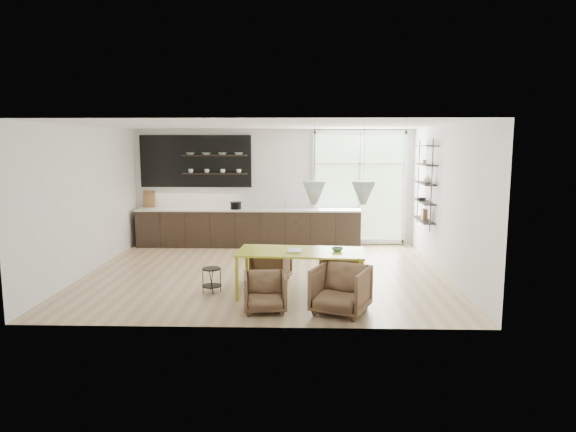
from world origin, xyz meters
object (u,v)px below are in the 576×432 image
object	(u,v)px
armchair_back_left	(271,265)
wire_stool	(212,277)
dining_table	(301,254)
armchair_front_right	(341,290)
armchair_front_left	(265,292)
armchair_back_right	(338,268)

from	to	relation	value
armchair_back_left	wire_stool	bearing A→B (deg)	51.05
dining_table	armchair_back_left	size ratio (longest dim) A/B	3.28
dining_table	armchair_front_right	bearing A→B (deg)	-50.35
armchair_back_left	armchair_front_right	xyz separation A→B (m)	(1.16, -1.75, 0.06)
armchair_back_left	wire_stool	distance (m)	1.23
armchair_front_right	wire_stool	size ratio (longest dim) A/B	1.86
armchair_back_left	armchair_front_left	world-z (taller)	armchair_back_left
armchair_back_right	wire_stool	world-z (taller)	armchair_back_right
wire_stool	armchair_front_right	bearing A→B (deg)	-25.05
armchair_front_left	armchair_front_right	bearing A→B (deg)	-9.42
armchair_front_left	wire_stool	distance (m)	1.37
armchair_back_right	dining_table	bearing A→B (deg)	42.84
armchair_back_right	wire_stool	xyz separation A→B (m)	(-2.22, -0.57, -0.03)
armchair_back_left	armchair_back_right	world-z (taller)	same
dining_table	wire_stool	size ratio (longest dim) A/B	5.07
dining_table	wire_stool	bearing A→B (deg)	179.69
dining_table	wire_stool	xyz separation A→B (m)	(-1.54, 0.13, -0.44)
wire_stool	armchair_back_left	bearing A→B (deg)	36.93
dining_table	armchair_back_left	bearing A→B (deg)	126.98
armchair_back_right	armchair_front_right	bearing A→B (deg)	84.33
dining_table	armchair_front_right	size ratio (longest dim) A/B	2.73
armchair_front_right	armchair_front_left	bearing A→B (deg)	-159.11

